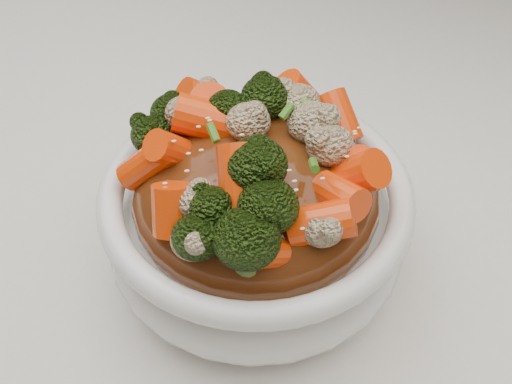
{
  "coord_description": "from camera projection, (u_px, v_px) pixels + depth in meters",
  "views": [
    {
      "loc": [
        -0.02,
        -0.31,
        1.1
      ],
      "look_at": [
        0.04,
        -0.05,
        0.82
      ],
      "focal_mm": 42.0,
      "sensor_mm": 36.0,
      "label": 1
    }
  ],
  "objects": [
    {
      "name": "bowl",
      "position": [
        256.0,
        223.0,
        0.41
      ],
      "size": [
        0.21,
        0.21,
        0.08
      ],
      "primitive_type": null,
      "rotation": [
        0.0,
        0.0,
        -0.06
      ],
      "color": "white",
      "rests_on": "tablecloth"
    },
    {
      "name": "cauliflower",
      "position": [
        256.0,
        130.0,
        0.35
      ],
      "size": [
        0.17,
        0.17,
        0.03
      ],
      "primitive_type": null,
      "rotation": [
        0.0,
        0.0,
        -0.06
      ],
      "color": "#CDB58C",
      "rests_on": "sauce_base"
    },
    {
      "name": "sauce_base",
      "position": [
        256.0,
        195.0,
        0.39
      ],
      "size": [
        0.17,
        0.17,
        0.09
      ],
      "primitive_type": "ellipsoid",
      "rotation": [
        0.0,
        0.0,
        -0.06
      ],
      "color": "#55270E",
      "rests_on": "bowl"
    },
    {
      "name": "broccoli",
      "position": [
        256.0,
        127.0,
        0.35
      ],
      "size": [
        0.17,
        0.17,
        0.04
      ],
      "primitive_type": null,
      "rotation": [
        0.0,
        0.0,
        -0.06
      ],
      "color": "black",
      "rests_on": "sauce_base"
    },
    {
      "name": "tablecloth",
      "position": [
        195.0,
        235.0,
        0.48
      ],
      "size": [
        1.2,
        0.8,
        0.04
      ],
      "primitive_type": "cube",
      "color": "white",
      "rests_on": "dining_table"
    },
    {
      "name": "scallions",
      "position": [
        256.0,
        125.0,
        0.35
      ],
      "size": [
        0.13,
        0.13,
        0.02
      ],
      "primitive_type": null,
      "rotation": [
        0.0,
        0.0,
        -0.06
      ],
      "color": "#36711A",
      "rests_on": "sauce_base"
    },
    {
      "name": "carrots",
      "position": [
        256.0,
        126.0,
        0.35
      ],
      "size": [
        0.17,
        0.17,
        0.05
      ],
      "primitive_type": null,
      "rotation": [
        0.0,
        0.0,
        -0.06
      ],
      "color": "#F34007",
      "rests_on": "sauce_base"
    },
    {
      "name": "sesame_seeds",
      "position": [
        256.0,
        125.0,
        0.35
      ],
      "size": [
        0.15,
        0.15,
        0.01
      ],
      "primitive_type": null,
      "rotation": [
        0.0,
        0.0,
        -0.06
      ],
      "color": "#F7E8B0",
      "rests_on": "sauce_base"
    }
  ]
}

